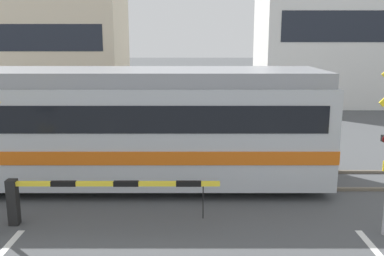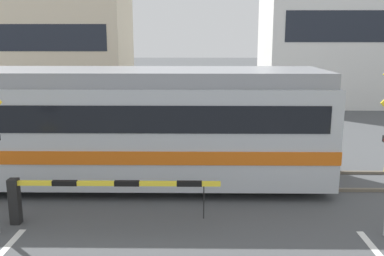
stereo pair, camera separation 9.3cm
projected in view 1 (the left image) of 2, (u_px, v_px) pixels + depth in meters
rail_track_near at (192, 189)px, 10.87m from camera, size 50.00×0.10×0.08m
rail_track_far at (192, 172)px, 12.28m from camera, size 50.00×0.10×0.08m
commuter_train at (44, 123)px, 11.26m from camera, size 14.78×3.04×3.02m
crossing_barrier_near at (75, 192)px, 8.79m from camera, size 4.37×0.20×0.98m
crossing_barrier_far at (265, 134)px, 14.01m from camera, size 4.37×0.20×0.98m
building_left_of_street at (62, 44)px, 24.86m from camera, size 7.22×5.50×6.92m
building_right_of_street at (330, 35)px, 24.69m from camera, size 7.87×5.50×7.96m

